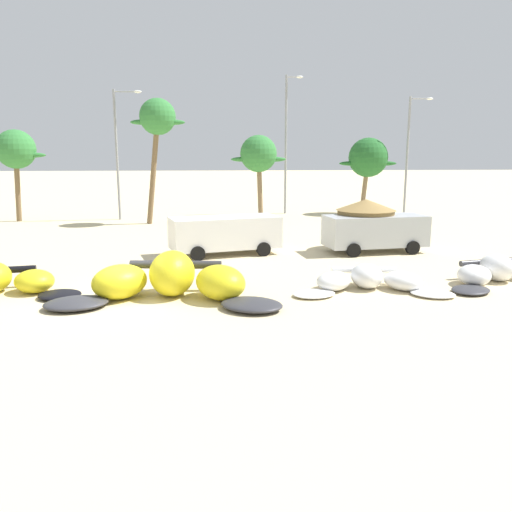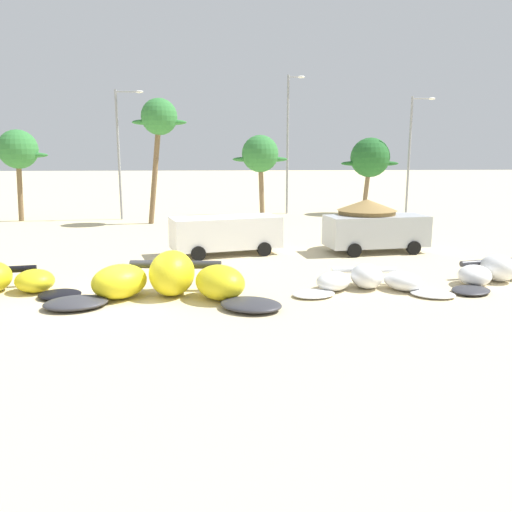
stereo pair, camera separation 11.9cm
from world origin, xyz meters
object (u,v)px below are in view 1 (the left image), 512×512
palm_center_right (368,158)px  lamppost_east (409,150)px  kite_center (368,280)px  kite_right_of_center (503,272)px  beach_umbrella_middle (366,207)px  parked_car_second (223,232)px  parked_van (373,231)px  palm_center_left (259,155)px  lamppost_east_center (287,139)px  lamppost_west_center (119,148)px  palm_left_of_gap (157,120)px  kite_left_of_center (170,281)px  palm_left (16,150)px

palm_center_right → lamppost_east: (3.16, -0.52, 0.67)m
kite_center → kite_right_of_center: kite_right_of_center is taller
beach_umbrella_middle → parked_car_second: bearing=-175.0°
beach_umbrella_middle → lamppost_east: lamppost_east is taller
parked_van → palm_center_left: (-4.60, 13.70, 3.65)m
parked_car_second → palm_center_left: bearing=78.2°
parked_car_second → palm_center_left: size_ratio=0.90×
lamppost_east → kite_center: bearing=-113.5°
lamppost_east_center → beach_umbrella_middle: bearing=-83.6°
kite_center → kite_right_of_center: size_ratio=0.98×
parked_car_second → palm_center_right: (11.89, 16.24, 3.38)m
lamppost_east → kite_right_of_center: bearing=-101.3°
lamppost_west_center → lamppost_east: 22.41m
beach_umbrella_middle → parked_car_second: beach_umbrella_middle is taller
palm_left_of_gap → palm_center_left: bearing=17.1°
kite_center → palm_center_left: bearing=96.4°
parked_van → kite_right_of_center: bearing=-63.6°
kite_left_of_center → palm_left_of_gap: size_ratio=0.94×
parked_car_second → palm_left: 20.23m
kite_left_of_center → parked_van: bearing=39.2°
lamppost_east → parked_car_second: bearing=-133.7°
beach_umbrella_middle → palm_left_of_gap: palm_left_of_gap is taller
kite_left_of_center → palm_left_of_gap: (-2.32, 19.14, 6.46)m
palm_left → lamppost_east_center: lamppost_east_center is taller
kite_right_of_center → lamppost_west_center: 27.57m
kite_right_of_center → palm_left: (-25.07, 19.93, 4.65)m
parked_van → palm_left_of_gap: (-11.67, 11.52, 5.97)m
kite_center → palm_left_of_gap: size_ratio=0.70×
lamppost_east → kite_left_of_center: bearing=-126.0°
palm_left → palm_center_right: (26.33, 2.64, -0.58)m
palm_center_left → palm_center_right: palm_center_left is taller
palm_left_of_gap → kite_left_of_center: bearing=-83.1°
parked_van → lamppost_east: bearing=64.3°
palm_center_left → kite_center: bearing=-83.6°
parked_car_second → beach_umbrella_middle: bearing=5.0°
kite_left_of_center → kite_center: (7.05, 0.61, -0.26)m
lamppost_east_center → lamppost_west_center: bearing=-166.9°
parked_van → lamppost_west_center: size_ratio=0.56×
beach_umbrella_middle → lamppost_east_center: (-1.83, 16.39, 3.72)m
palm_left → palm_center_left: bearing=0.4°
palm_left_of_gap → palm_center_right: (16.09, 4.69, -2.60)m
kite_left_of_center → lamppost_east_center: lamppost_east_center is taller
kite_center → beach_umbrella_middle: (2.06, 7.61, 1.88)m
palm_left → palm_center_left: 17.32m
kite_center → beach_umbrella_middle: bearing=74.8°
palm_left_of_gap → kite_center: bearing=-63.2°
parked_van → palm_center_left: 14.91m
palm_center_right → lamppost_east: bearing=-9.3°
kite_left_of_center → parked_car_second: parked_car_second is taller
kite_center → lamppost_east_center: 24.64m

